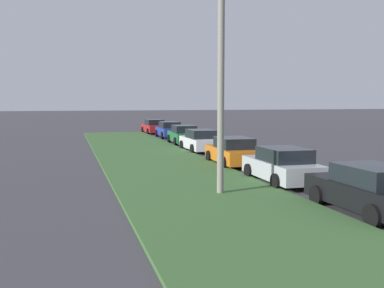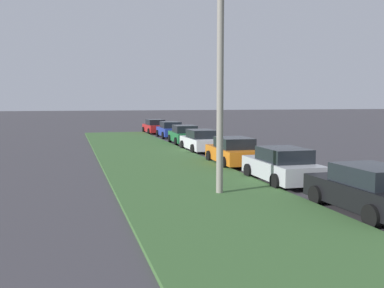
{
  "view_description": "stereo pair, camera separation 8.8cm",
  "coord_description": "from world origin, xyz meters",
  "px_view_note": "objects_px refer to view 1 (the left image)",
  "views": [
    {
      "loc": [
        -6.5,
        10.91,
        3.37
      ],
      "look_at": [
        14.72,
        4.95,
        1.22
      ],
      "focal_mm": 41.61,
      "sensor_mm": 36.0,
      "label": 1
    },
    {
      "loc": [
        -6.53,
        10.83,
        3.37
      ],
      "look_at": [
        14.72,
        4.95,
        1.22
      ],
      "focal_mm": 41.61,
      "sensor_mm": 36.0,
      "label": 2
    }
  ],
  "objects_px": {
    "parked_car_white": "(200,141)",
    "parked_car_blue": "(169,130)",
    "parked_car_green": "(184,135)",
    "streetlight": "(231,71)",
    "parked_car_silver": "(282,166)",
    "parked_car_black": "(370,190)",
    "parked_car_orange": "(233,152)",
    "parked_car_red": "(154,127)"
  },
  "relations": [
    {
      "from": "streetlight",
      "to": "parked_car_orange",
      "type": "bearing_deg",
      "value": -21.84
    },
    {
      "from": "parked_car_silver",
      "to": "parked_car_red",
      "type": "bearing_deg",
      "value": 0.31
    },
    {
      "from": "parked_car_silver",
      "to": "parked_car_red",
      "type": "relative_size",
      "value": 0.99
    },
    {
      "from": "parked_car_black",
      "to": "parked_car_red",
      "type": "height_order",
      "value": "same"
    },
    {
      "from": "streetlight",
      "to": "parked_car_black",
      "type": "bearing_deg",
      "value": -138.8
    },
    {
      "from": "parked_car_silver",
      "to": "parked_car_green",
      "type": "xyz_separation_m",
      "value": [
        17.19,
        -0.29,
        0.0
      ]
    },
    {
      "from": "parked_car_silver",
      "to": "parked_car_white",
      "type": "relative_size",
      "value": 1.0
    },
    {
      "from": "parked_car_silver",
      "to": "parked_car_white",
      "type": "distance_m",
      "value": 11.83
    },
    {
      "from": "parked_car_orange",
      "to": "parked_car_green",
      "type": "distance_m",
      "value": 11.87
    },
    {
      "from": "parked_car_silver",
      "to": "parked_car_orange",
      "type": "distance_m",
      "value": 5.32
    },
    {
      "from": "parked_car_orange",
      "to": "parked_car_red",
      "type": "height_order",
      "value": "same"
    },
    {
      "from": "parked_car_orange",
      "to": "parked_car_green",
      "type": "height_order",
      "value": "same"
    },
    {
      "from": "parked_car_blue",
      "to": "parked_car_green",
      "type": "bearing_deg",
      "value": 178.39
    },
    {
      "from": "parked_car_black",
      "to": "parked_car_silver",
      "type": "xyz_separation_m",
      "value": [
        5.24,
        0.19,
        0.0
      ]
    },
    {
      "from": "parked_car_silver",
      "to": "parked_car_white",
      "type": "height_order",
      "value": "same"
    },
    {
      "from": "parked_car_black",
      "to": "parked_car_red",
      "type": "xyz_separation_m",
      "value": [
        33.9,
        0.06,
        0.0
      ]
    },
    {
      "from": "parked_car_green",
      "to": "parked_car_blue",
      "type": "height_order",
      "value": "same"
    },
    {
      "from": "parked_car_white",
      "to": "parked_car_green",
      "type": "relative_size",
      "value": 0.98
    },
    {
      "from": "parked_car_blue",
      "to": "streetlight",
      "type": "height_order",
      "value": "streetlight"
    },
    {
      "from": "parked_car_orange",
      "to": "parked_car_red",
      "type": "bearing_deg",
      "value": 1.02
    },
    {
      "from": "parked_car_silver",
      "to": "parked_car_green",
      "type": "relative_size",
      "value": 0.99
    },
    {
      "from": "parked_car_red",
      "to": "streetlight",
      "type": "xyz_separation_m",
      "value": [
        -30.34,
        3.06,
        3.67
      ]
    },
    {
      "from": "parked_car_green",
      "to": "parked_car_black",
      "type": "bearing_deg",
      "value": -177.87
    },
    {
      "from": "parked_car_blue",
      "to": "streetlight",
      "type": "distance_m",
      "value": 25.5
    },
    {
      "from": "parked_car_white",
      "to": "parked_car_blue",
      "type": "relative_size",
      "value": 1.0
    },
    {
      "from": "parked_car_black",
      "to": "parked_car_silver",
      "type": "height_order",
      "value": "same"
    },
    {
      "from": "parked_car_green",
      "to": "streetlight",
      "type": "relative_size",
      "value": 0.58
    },
    {
      "from": "parked_car_orange",
      "to": "streetlight",
      "type": "xyz_separation_m",
      "value": [
        -7.0,
        2.8,
        3.67
      ]
    },
    {
      "from": "parked_car_green",
      "to": "parked_car_blue",
      "type": "distance_m",
      "value": 6.14
    },
    {
      "from": "parked_car_white",
      "to": "streetlight",
      "type": "distance_m",
      "value": 14.31
    },
    {
      "from": "parked_car_white",
      "to": "streetlight",
      "type": "height_order",
      "value": "streetlight"
    },
    {
      "from": "parked_car_black",
      "to": "parked_car_red",
      "type": "distance_m",
      "value": 33.9
    },
    {
      "from": "parked_car_orange",
      "to": "parked_car_red",
      "type": "xyz_separation_m",
      "value": [
        23.35,
        -0.25,
        0.0
      ]
    },
    {
      "from": "parked_car_silver",
      "to": "parked_car_red",
      "type": "xyz_separation_m",
      "value": [
        28.67,
        -0.13,
        0.0
      ]
    },
    {
      "from": "parked_car_black",
      "to": "parked_car_white",
      "type": "xyz_separation_m",
      "value": [
        17.07,
        0.14,
        0.0
      ]
    },
    {
      "from": "parked_car_white",
      "to": "parked_car_red",
      "type": "relative_size",
      "value": 0.99
    },
    {
      "from": "parked_car_black",
      "to": "parked_car_blue",
      "type": "relative_size",
      "value": 1.0
    },
    {
      "from": "parked_car_silver",
      "to": "parked_car_white",
      "type": "bearing_deg",
      "value": 0.33
    },
    {
      "from": "parked_car_white",
      "to": "streetlight",
      "type": "relative_size",
      "value": 0.57
    },
    {
      "from": "parked_car_orange",
      "to": "parked_car_silver",
      "type": "bearing_deg",
      "value": -177.04
    },
    {
      "from": "parked_car_black",
      "to": "parked_car_green",
      "type": "relative_size",
      "value": 0.99
    },
    {
      "from": "parked_car_green",
      "to": "streetlight",
      "type": "height_order",
      "value": "streetlight"
    }
  ]
}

